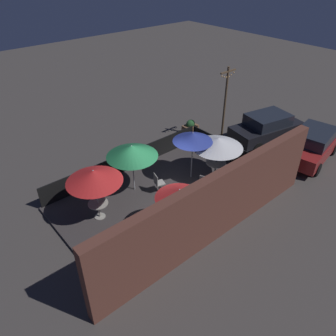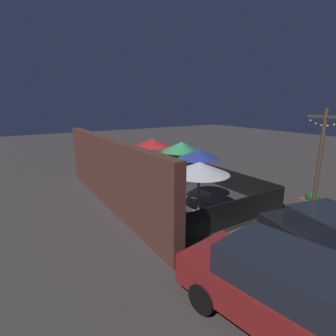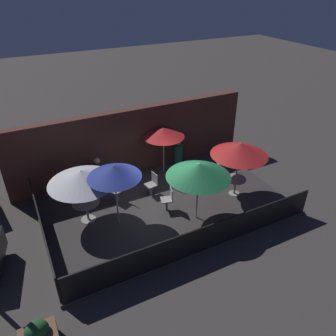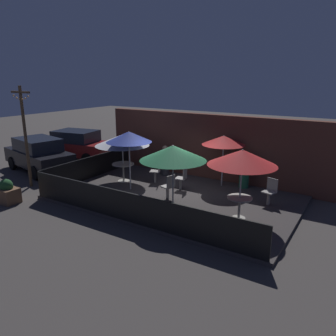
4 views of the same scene
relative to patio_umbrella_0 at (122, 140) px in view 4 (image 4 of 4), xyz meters
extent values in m
plane|color=#423D3A|center=(2.80, -0.41, -1.91)|extent=(60.00, 60.00, 0.00)
cube|color=#383333|center=(2.80, -0.41, -1.85)|extent=(8.78, 5.45, 0.12)
cube|color=brown|center=(2.80, 2.55, -0.46)|extent=(10.38, 0.36, 2.90)
cube|color=black|center=(2.80, -3.09, -1.31)|extent=(8.58, 0.05, 0.95)
cube|color=black|center=(-1.55, -0.41, -1.31)|extent=(0.05, 5.25, 0.95)
cylinder|color=#B2B2B7|center=(0.00, 0.00, -0.78)|extent=(0.05, 0.05, 2.02)
cone|color=silver|center=(0.00, 0.00, 0.00)|extent=(2.26, 2.26, 0.46)
cylinder|color=#B2B2B7|center=(5.55, -1.04, -0.68)|extent=(0.05, 0.05, 2.22)
cone|color=red|center=(5.55, -1.04, 0.19)|extent=(2.11, 2.11, 0.48)
cylinder|color=#B2B2B7|center=(3.45, -1.61, -0.68)|extent=(0.05, 0.05, 2.22)
cone|color=#1E6B3D|center=(3.45, -1.61, 0.19)|extent=(2.16, 2.16, 0.49)
cylinder|color=#B2B2B7|center=(0.90, -0.67, -0.63)|extent=(0.05, 0.05, 2.32)
cone|color=#283893|center=(0.90, -0.67, 0.32)|extent=(1.76, 1.76, 0.41)
cylinder|color=#B2B2B7|center=(3.80, 1.68, -0.75)|extent=(0.05, 0.05, 2.08)
cone|color=red|center=(3.80, 1.68, 0.11)|extent=(1.72, 1.72, 0.36)
cylinder|color=#9E998E|center=(0.00, 0.00, -1.78)|extent=(0.51, 0.51, 0.02)
cylinder|color=#9E998E|center=(0.00, 0.00, -1.42)|extent=(0.08, 0.08, 0.74)
cylinder|color=#9E998E|center=(0.00, 0.00, -1.03)|extent=(0.93, 0.93, 0.04)
cylinder|color=#9E998E|center=(5.55, -1.04, -1.78)|extent=(0.43, 0.43, 0.02)
cylinder|color=#9E998E|center=(5.55, -1.04, -1.45)|extent=(0.08, 0.08, 0.67)
cylinder|color=#9E998E|center=(5.55, -1.04, -1.10)|extent=(0.78, 0.78, 0.04)
cube|color=gray|center=(2.70, -0.76, -1.57)|extent=(0.10, 0.10, 0.44)
cube|color=gray|center=(2.70, -0.76, -1.33)|extent=(0.49, 0.49, 0.04)
cube|color=gray|center=(2.88, -0.81, -1.09)|extent=(0.14, 0.39, 0.44)
cube|color=gray|center=(6.02, 0.58, -1.56)|extent=(0.10, 0.10, 0.45)
cube|color=gray|center=(6.02, 0.58, -1.32)|extent=(0.50, 0.50, 0.04)
cube|color=gray|center=(6.07, 0.76, -1.08)|extent=(0.39, 0.14, 0.44)
cube|color=gray|center=(2.60, 0.38, -1.57)|extent=(0.09, 0.09, 0.44)
cube|color=gray|center=(2.60, 0.38, -1.33)|extent=(0.45, 0.45, 0.04)
cube|color=gray|center=(2.78, 0.41, -1.09)|extent=(0.09, 0.40, 0.44)
cube|color=gray|center=(1.26, 0.55, -1.55)|extent=(0.11, 0.11, 0.48)
cube|color=gray|center=(1.26, 0.55, -1.29)|extent=(0.53, 0.53, 0.04)
cube|color=gray|center=(1.42, 0.62, -1.05)|extent=(0.19, 0.38, 0.44)
cylinder|color=#333338|center=(0.97, 1.79, -1.24)|extent=(0.38, 0.38, 1.10)
sphere|color=tan|center=(0.97, 1.79, -0.56)|extent=(0.25, 0.25, 0.25)
cylinder|color=#236642|center=(4.65, 1.93, -1.29)|extent=(0.47, 0.47, 1.00)
sphere|color=#9E704C|center=(4.65, 1.93, -0.69)|extent=(0.21, 0.21, 0.21)
cube|color=brown|center=(-2.19, -3.95, -1.64)|extent=(0.84, 0.59, 0.55)
ellipsoid|color=#235128|center=(-2.19, -3.95, -1.27)|extent=(0.55, 0.44, 0.49)
cylinder|color=brown|center=(-3.09, -2.33, 0.15)|extent=(0.12, 0.12, 4.12)
cube|color=brown|center=(-3.09, -2.33, 1.96)|extent=(1.10, 0.08, 0.08)
sphere|color=#F4B260|center=(-3.55, -2.33, 1.81)|extent=(0.07, 0.07, 0.07)
sphere|color=#F4B260|center=(-3.37, -2.33, 1.73)|extent=(0.07, 0.07, 0.07)
sphere|color=#F4B260|center=(-3.18, -2.33, 1.68)|extent=(0.07, 0.07, 0.07)
sphere|color=#F4B260|center=(-3.00, -2.33, 1.68)|extent=(0.07, 0.07, 0.07)
sphere|color=#F4B260|center=(-2.82, -2.33, 1.73)|extent=(0.07, 0.07, 0.07)
sphere|color=#F4B260|center=(-2.63, -2.33, 1.81)|extent=(0.07, 0.07, 0.07)
cube|color=black|center=(-4.75, -0.62, -1.24)|extent=(4.30, 2.48, 0.70)
cube|color=#1E232D|center=(-4.75, -0.62, -0.59)|extent=(2.49, 1.98, 0.60)
cylinder|color=black|center=(-3.36, -0.08, -1.59)|extent=(0.66, 0.31, 0.64)
cylinder|color=black|center=(-3.68, -1.67, -1.59)|extent=(0.66, 0.31, 0.64)
cylinder|color=black|center=(-5.81, 0.42, -1.59)|extent=(0.66, 0.31, 0.64)
cylinder|color=black|center=(-6.14, -1.16, -1.59)|extent=(0.66, 0.31, 0.64)
cube|color=maroon|center=(-4.96, 1.98, -1.24)|extent=(4.27, 2.35, 0.70)
cube|color=#1E232D|center=(-4.96, 1.98, -0.59)|extent=(2.45, 1.92, 0.60)
cylinder|color=black|center=(-3.86, 2.98, -1.59)|extent=(0.66, 0.29, 0.64)
cylinder|color=black|center=(-3.59, 1.39, -1.59)|extent=(0.66, 0.29, 0.64)
cylinder|color=black|center=(-6.33, 2.56, -1.59)|extent=(0.66, 0.29, 0.64)
cylinder|color=black|center=(-6.06, 0.97, -1.59)|extent=(0.66, 0.29, 0.64)
camera|label=1|loc=(9.82, 8.11, 7.06)|focal=35.00mm
camera|label=2|loc=(-7.39, 6.05, 2.37)|focal=28.00mm
camera|label=3|loc=(-1.56, -9.28, 5.70)|focal=35.00mm
camera|label=4|loc=(8.74, -10.32, 2.53)|focal=35.00mm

